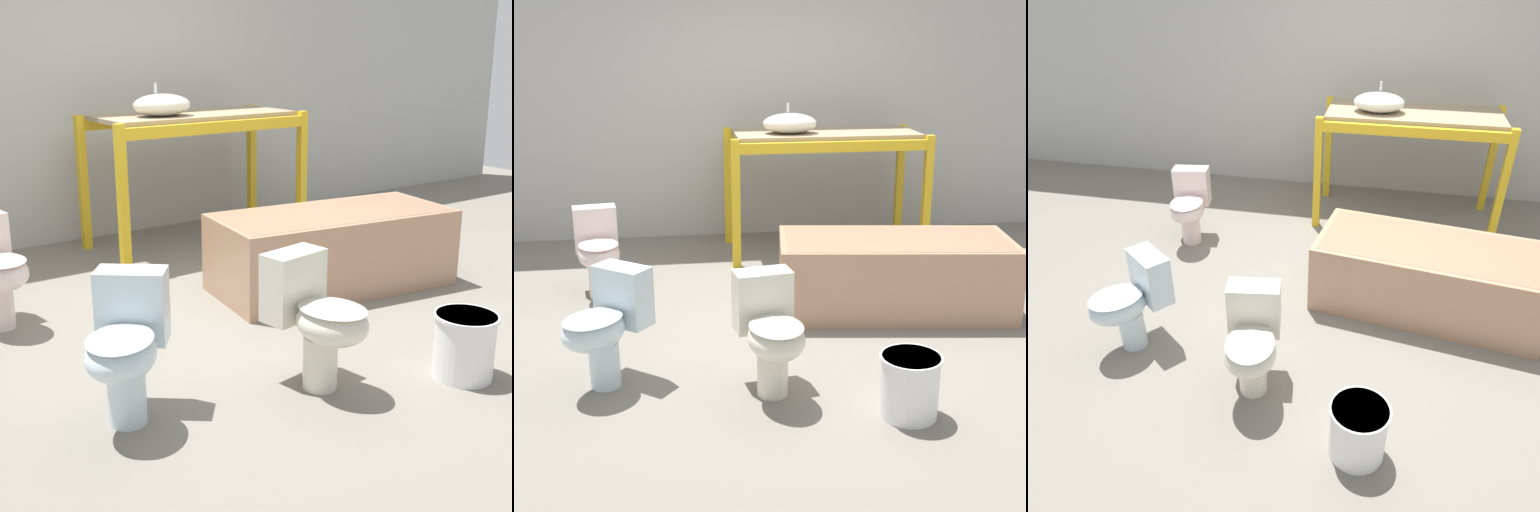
# 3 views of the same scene
# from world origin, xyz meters

# --- Properties ---
(ground_plane) EXTENTS (12.00, 12.00, 0.00)m
(ground_plane) POSITION_xyz_m (0.00, 0.00, 0.00)
(ground_plane) COLOR slate
(warehouse_wall_rear) EXTENTS (10.80, 0.08, 3.20)m
(warehouse_wall_rear) POSITION_xyz_m (0.00, 2.24, 1.60)
(warehouse_wall_rear) COLOR #ADADA8
(warehouse_wall_rear) RESTS_ON ground_plane
(shelving_rack) EXTENTS (1.78, 0.84, 1.12)m
(shelving_rack) POSITION_xyz_m (0.58, 1.50, 0.94)
(shelving_rack) COLOR gold
(shelving_rack) RESTS_ON ground_plane
(sink_basin) EXTENTS (0.48, 0.36, 0.26)m
(sink_basin) POSITION_xyz_m (0.24, 1.42, 1.21)
(sink_basin) COLOR silver
(sink_basin) RESTS_ON shelving_rack
(bathtub_main) EXTENTS (1.77, 0.99, 0.55)m
(bathtub_main) POSITION_xyz_m (0.77, -0.06, 0.32)
(bathtub_main) COLOR tan
(bathtub_main) RESTS_ON ground_plane
(toilet_near) EXTENTS (0.40, 0.59, 0.68)m
(toilet_near) POSITION_xyz_m (-1.41, 0.56, 0.39)
(toilet_near) COLOR silver
(toilet_near) RESTS_ON ground_plane
(toilet_far) EXTENTS (0.40, 0.59, 0.68)m
(toilet_far) POSITION_xyz_m (-0.32, -1.18, 0.39)
(toilet_far) COLOR silver
(toilet_far) RESTS_ON ground_plane
(toilet_extra) EXTENTS (0.59, 0.63, 0.68)m
(toilet_extra) POSITION_xyz_m (-1.24, -0.95, 0.39)
(toilet_extra) COLOR silver
(toilet_extra) RESTS_ON ground_plane
(bucket_white) EXTENTS (0.33, 0.33, 0.35)m
(bucket_white) POSITION_xyz_m (0.38, -1.55, 0.18)
(bucket_white) COLOR white
(bucket_white) RESTS_ON ground_plane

